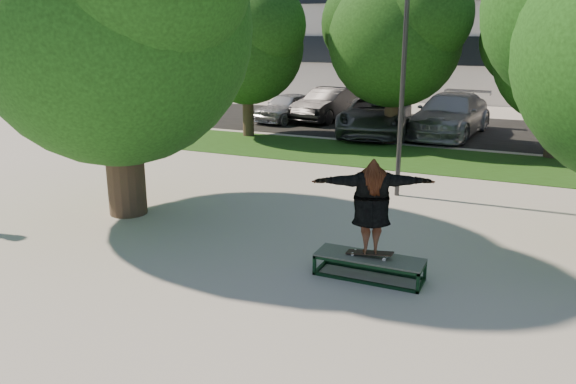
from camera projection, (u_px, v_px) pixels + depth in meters
The scene contains 14 objects.
ground at pixel (276, 258), 10.24m from camera, with size 120.00×120.00×0.00m, color #A9A39B.
grass_strip at pixel (431, 160), 18.16m from camera, with size 30.00×4.00×0.02m, color #1E4012.
asphalt_strip at pixel (436, 128), 24.25m from camera, with size 40.00×8.00×0.01m, color black.
tree_left at pixel (112, 10), 11.71m from camera, with size 6.96×5.95×7.12m.
bg_tree_left at pixel (246, 39), 21.54m from camera, with size 5.28×4.51×5.77m.
bg_tree_mid at pixel (394, 32), 20.16m from camera, with size 5.76×4.92×6.24m.
bg_tree_right at pixel (561, 49), 17.65m from camera, with size 5.04×4.31×5.43m.
lamppost at pixel (404, 68), 13.37m from camera, with size 0.25×0.15×6.11m.
grind_box at pixel (369, 267), 9.38m from camera, with size 1.80×0.60×0.38m.
skater_rig at pixel (372, 207), 9.09m from camera, with size 2.01×1.25×1.67m.
car_silver_a at pixel (287, 107), 26.01m from camera, with size 1.55×3.86×1.32m, color silver.
car_dark at pixel (329, 104), 26.16m from camera, with size 1.61×4.63×1.53m, color black.
car_grey at pixel (376, 115), 22.65m from camera, with size 2.62×5.68×1.58m, color slate.
car_silver_b at pixel (450, 115), 22.35m from camera, with size 2.32×5.70×1.65m, color #A1A2A6.
Camera 1 is at (4.15, -8.58, 3.95)m, focal length 35.00 mm.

